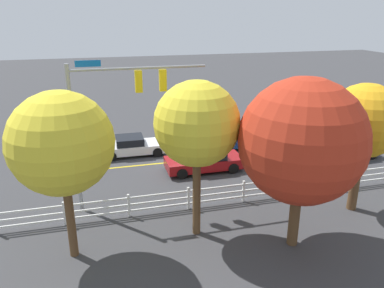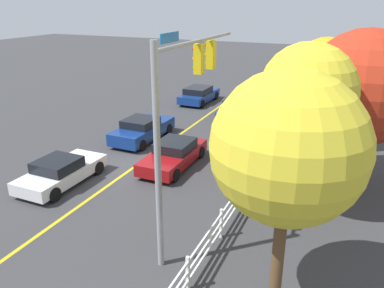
{
  "view_description": "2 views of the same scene",
  "coord_description": "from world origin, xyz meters",
  "px_view_note": "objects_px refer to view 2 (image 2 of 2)",
  "views": [
    {
      "loc": [
        5.41,
        22.22,
        9.24
      ],
      "look_at": [
        0.04,
        1.96,
        1.84
      ],
      "focal_mm": 35.57,
      "sensor_mm": 36.0,
      "label": 1
    },
    {
      "loc": [
        15.4,
        9.9,
        8.07
      ],
      "look_at": [
        -0.91,
        2.75,
        1.3
      ],
      "focal_mm": 35.9,
      "sensor_mm": 36.0,
      "label": 2
    }
  ],
  "objects_px": {
    "tree_2": "(335,64)",
    "tree_4": "(363,88)",
    "car_3": "(199,95)",
    "tree_0": "(288,149)",
    "tree_1": "(325,70)",
    "car_1": "(174,154)",
    "tree_3": "(308,92)",
    "car_2": "(142,129)",
    "car_4": "(61,172)",
    "car_0": "(236,108)"
  },
  "relations": [
    {
      "from": "tree_2",
      "to": "tree_4",
      "type": "height_order",
      "value": "tree_4"
    },
    {
      "from": "car_3",
      "to": "tree_0",
      "type": "relative_size",
      "value": 0.67
    },
    {
      "from": "tree_0",
      "to": "tree_1",
      "type": "relative_size",
      "value": 1.07
    },
    {
      "from": "car_1",
      "to": "car_3",
      "type": "distance_m",
      "value": 12.97
    },
    {
      "from": "tree_2",
      "to": "tree_3",
      "type": "distance_m",
      "value": 14.65
    },
    {
      "from": "car_3",
      "to": "tree_1",
      "type": "height_order",
      "value": "tree_1"
    },
    {
      "from": "tree_4",
      "to": "car_2",
      "type": "bearing_deg",
      "value": -96.71
    },
    {
      "from": "car_1",
      "to": "car_4",
      "type": "relative_size",
      "value": 1.04
    },
    {
      "from": "car_0",
      "to": "tree_0",
      "type": "distance_m",
      "value": 18.76
    },
    {
      "from": "tree_1",
      "to": "tree_4",
      "type": "relative_size",
      "value": 0.89
    },
    {
      "from": "car_3",
      "to": "tree_2",
      "type": "distance_m",
      "value": 10.71
    },
    {
      "from": "car_2",
      "to": "tree_1",
      "type": "bearing_deg",
      "value": -72.5
    },
    {
      "from": "car_2",
      "to": "car_4",
      "type": "height_order",
      "value": "car_2"
    },
    {
      "from": "car_1",
      "to": "car_2",
      "type": "height_order",
      "value": "car_2"
    },
    {
      "from": "tree_0",
      "to": "tree_4",
      "type": "relative_size",
      "value": 0.95
    },
    {
      "from": "tree_1",
      "to": "tree_2",
      "type": "distance_m",
      "value": 6.68
    },
    {
      "from": "tree_0",
      "to": "tree_3",
      "type": "xyz_separation_m",
      "value": [
        -5.14,
        -0.29,
        0.25
      ]
    },
    {
      "from": "tree_3",
      "to": "tree_0",
      "type": "bearing_deg",
      "value": 3.25
    },
    {
      "from": "car_4",
      "to": "tree_1",
      "type": "xyz_separation_m",
      "value": [
        -9.56,
        10.24,
        3.85
      ]
    },
    {
      "from": "tree_0",
      "to": "tree_2",
      "type": "height_order",
      "value": "tree_0"
    },
    {
      "from": "tree_0",
      "to": "tree_3",
      "type": "relative_size",
      "value": 0.99
    },
    {
      "from": "car_4",
      "to": "tree_0",
      "type": "distance_m",
      "value": 11.95
    },
    {
      "from": "car_2",
      "to": "tree_0",
      "type": "bearing_deg",
      "value": -133.81
    },
    {
      "from": "tree_2",
      "to": "tree_4",
      "type": "bearing_deg",
      "value": 9.85
    },
    {
      "from": "car_0",
      "to": "car_1",
      "type": "height_order",
      "value": "car_1"
    },
    {
      "from": "car_1",
      "to": "tree_0",
      "type": "distance_m",
      "value": 10.9
    },
    {
      "from": "car_3",
      "to": "car_4",
      "type": "xyz_separation_m",
      "value": [
        16.33,
        -0.05,
        -0.04
      ]
    },
    {
      "from": "tree_0",
      "to": "tree_1",
      "type": "bearing_deg",
      "value": -178.19
    },
    {
      "from": "tree_2",
      "to": "car_3",
      "type": "bearing_deg",
      "value": -90.68
    },
    {
      "from": "car_2",
      "to": "car_3",
      "type": "xyz_separation_m",
      "value": [
        -9.69,
        -0.36,
        -0.02
      ]
    },
    {
      "from": "car_0",
      "to": "tree_3",
      "type": "xyz_separation_m",
      "value": [
        11.97,
        6.23,
        4.32
      ]
    },
    {
      "from": "car_2",
      "to": "tree_0",
      "type": "height_order",
      "value": "tree_0"
    },
    {
      "from": "car_0",
      "to": "car_3",
      "type": "bearing_deg",
      "value": -127.09
    },
    {
      "from": "car_2",
      "to": "car_4",
      "type": "relative_size",
      "value": 1.07
    },
    {
      "from": "car_3",
      "to": "tree_3",
      "type": "bearing_deg",
      "value": -143.98
    },
    {
      "from": "car_4",
      "to": "tree_3",
      "type": "relative_size",
      "value": 0.66
    },
    {
      "from": "tree_3",
      "to": "car_4",
      "type": "bearing_deg",
      "value": -81.18
    },
    {
      "from": "car_1",
      "to": "tree_3",
      "type": "xyz_separation_m",
      "value": [
        2.32,
        6.52,
        4.33
      ]
    },
    {
      "from": "car_0",
      "to": "tree_2",
      "type": "relative_size",
      "value": 0.84
    },
    {
      "from": "car_2",
      "to": "car_1",
      "type": "bearing_deg",
      "value": -127.27
    },
    {
      "from": "tree_1",
      "to": "tree_3",
      "type": "bearing_deg",
      "value": 0.88
    },
    {
      "from": "car_4",
      "to": "tree_3",
      "type": "bearing_deg",
      "value": -80.51
    },
    {
      "from": "car_3",
      "to": "car_4",
      "type": "height_order",
      "value": "car_3"
    },
    {
      "from": "car_0",
      "to": "car_1",
      "type": "bearing_deg",
      "value": -4.84
    },
    {
      "from": "tree_1",
      "to": "tree_4",
      "type": "xyz_separation_m",
      "value": [
        4.31,
        1.94,
        0.08
      ]
    },
    {
      "from": "car_0",
      "to": "car_2",
      "type": "height_order",
      "value": "car_2"
    },
    {
      "from": "car_1",
      "to": "car_3",
      "type": "xyz_separation_m",
      "value": [
        -12.4,
        -3.79,
        0.03
      ]
    },
    {
      "from": "car_1",
      "to": "tree_2",
      "type": "distance_m",
      "value": 14.22
    },
    {
      "from": "car_3",
      "to": "car_2",
      "type": "bearing_deg",
      "value": -176.89
    },
    {
      "from": "car_0",
      "to": "car_1",
      "type": "distance_m",
      "value": 9.65
    }
  ]
}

